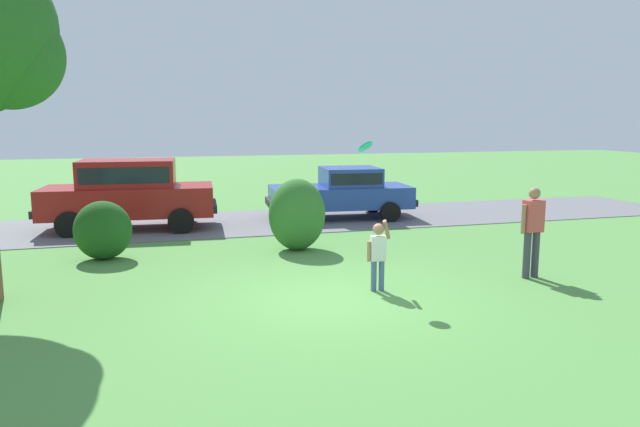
{
  "coord_description": "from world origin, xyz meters",
  "views": [
    {
      "loc": [
        -2.76,
        -9.22,
        3.0
      ],
      "look_at": [
        0.49,
        2.23,
        1.1
      ],
      "focal_mm": 33.18,
      "sensor_mm": 36.0,
      "label": 1
    }
  ],
  "objects_px": {
    "child_thrower": "(378,251)",
    "adult_onlooker": "(533,227)",
    "parked_suv": "(129,191)",
    "frisbee": "(365,147)",
    "parked_sedan": "(343,191)"
  },
  "relations": [
    {
      "from": "parked_suv",
      "to": "frisbee",
      "type": "relative_size",
      "value": 14.85
    },
    {
      "from": "parked_suv",
      "to": "adult_onlooker",
      "type": "height_order",
      "value": "parked_suv"
    },
    {
      "from": "parked_sedan",
      "to": "adult_onlooker",
      "type": "distance_m",
      "value": 7.63
    },
    {
      "from": "parked_suv",
      "to": "child_thrower",
      "type": "distance_m",
      "value": 8.6
    },
    {
      "from": "parked_sedan",
      "to": "frisbee",
      "type": "distance_m",
      "value": 7.66
    },
    {
      "from": "child_thrower",
      "to": "frisbee",
      "type": "bearing_deg",
      "value": 113.98
    },
    {
      "from": "child_thrower",
      "to": "adult_onlooker",
      "type": "height_order",
      "value": "adult_onlooker"
    },
    {
      "from": "adult_onlooker",
      "to": "parked_sedan",
      "type": "bearing_deg",
      "value": 100.04
    },
    {
      "from": "parked_suv",
      "to": "child_thrower",
      "type": "xyz_separation_m",
      "value": [
        4.4,
        -7.38,
        -0.36
      ]
    },
    {
      "from": "parked_suv",
      "to": "adult_onlooker",
      "type": "xyz_separation_m",
      "value": [
        7.54,
        -7.35,
        -0.09
      ]
    },
    {
      "from": "parked_sedan",
      "to": "child_thrower",
      "type": "xyz_separation_m",
      "value": [
        -1.81,
        -7.53,
        -0.13
      ]
    },
    {
      "from": "parked_suv",
      "to": "adult_onlooker",
      "type": "bearing_deg",
      "value": -44.28
    },
    {
      "from": "parked_suv",
      "to": "frisbee",
      "type": "distance_m",
      "value": 8.37
    },
    {
      "from": "child_thrower",
      "to": "adult_onlooker",
      "type": "bearing_deg",
      "value": 0.41
    },
    {
      "from": "parked_sedan",
      "to": "adult_onlooker",
      "type": "xyz_separation_m",
      "value": [
        1.33,
        -7.51,
        0.13
      ]
    }
  ]
}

